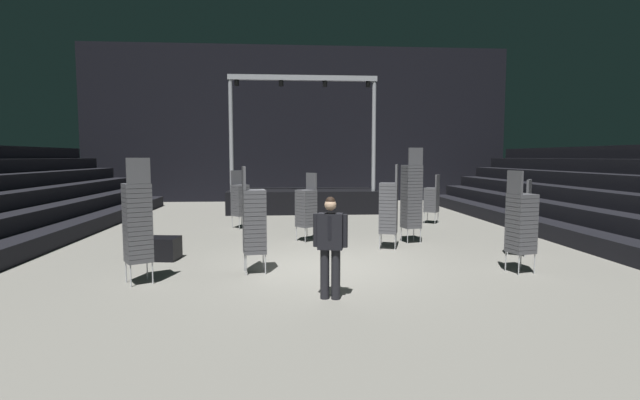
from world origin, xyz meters
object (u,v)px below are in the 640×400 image
at_px(chair_stack_front_left, 306,207).
at_px(chair_stack_mid_left, 521,222).
at_px(chair_stack_rear_right, 389,207).
at_px(chair_stack_aisle_left, 432,199).
at_px(chair_stack_mid_centre, 254,220).
at_px(chair_stack_rear_centre, 138,221).
at_px(chair_stack_rear_left, 240,199).
at_px(chair_stack_mid_right, 519,217).
at_px(man_with_tie, 330,242).
at_px(chair_stack_front_right, 412,196).
at_px(equipment_road_case, 158,248).
at_px(stage_riser, 302,198).

relative_size(chair_stack_front_left, chair_stack_mid_left, 0.92).
bearing_deg(chair_stack_rear_right, chair_stack_aisle_left, -12.52).
height_order(chair_stack_mid_centre, chair_stack_rear_centre, chair_stack_rear_centre).
height_order(chair_stack_rear_left, chair_stack_rear_right, chair_stack_rear_right).
bearing_deg(chair_stack_mid_right, chair_stack_front_left, 102.78).
bearing_deg(man_with_tie, chair_stack_aisle_left, -104.86).
height_order(chair_stack_mid_right, chair_stack_rear_right, chair_stack_rear_right).
bearing_deg(chair_stack_mid_left, chair_stack_rear_left, -150.11).
height_order(chair_stack_mid_centre, chair_stack_rear_left, chair_stack_mid_centre).
relative_size(chair_stack_front_right, chair_stack_aisle_left, 1.50).
relative_size(chair_stack_mid_right, equipment_road_case, 1.99).
distance_m(chair_stack_mid_centre, chair_stack_rear_right, 3.93).
distance_m(man_with_tie, chair_stack_aisle_left, 9.57).
distance_m(chair_stack_mid_left, chair_stack_aisle_left, 7.03).
relative_size(chair_stack_mid_right, chair_stack_rear_left, 0.95).
distance_m(chair_stack_front_left, chair_stack_front_right, 2.87).
xyz_separation_m(chair_stack_mid_right, equipment_road_case, (-8.38, 0.15, -0.65)).
relative_size(chair_stack_aisle_left, equipment_road_case, 1.90).
distance_m(man_with_tie, chair_stack_rear_right, 4.53).
distance_m(chair_stack_mid_right, chair_stack_rear_centre, 8.42).
bearing_deg(chair_stack_mid_right, chair_stack_aisle_left, 41.51).
bearing_deg(chair_stack_rear_centre, man_with_tie, -49.55).
height_order(chair_stack_front_left, chair_stack_aisle_left, chair_stack_front_left).
relative_size(chair_stack_front_right, chair_stack_rear_centre, 1.11).
bearing_deg(stage_riser, chair_stack_rear_right, -77.64).
height_order(chair_stack_mid_right, equipment_road_case, chair_stack_mid_right).
height_order(chair_stack_rear_right, equipment_road_case, chair_stack_rear_right).
distance_m(chair_stack_rear_left, chair_stack_rear_right, 5.56).
bearing_deg(stage_riser, chair_stack_aisle_left, -42.77).
bearing_deg(chair_stack_mid_left, chair_stack_mid_right, 139.83).
xyz_separation_m(stage_riser, chair_stack_mid_left, (3.94, -11.04, 0.45)).
bearing_deg(chair_stack_front_right, chair_stack_aisle_left, 52.26).
xyz_separation_m(stage_riser, chair_stack_rear_right, (1.84, -8.41, 0.49)).
bearing_deg(chair_stack_rear_right, chair_stack_rear_left, 64.08).
bearing_deg(chair_stack_rear_right, chair_stack_rear_centre, 135.92).
height_order(man_with_tie, chair_stack_mid_right, chair_stack_mid_right).
bearing_deg(chair_stack_front_left, man_with_tie, 144.52).
distance_m(chair_stack_mid_right, chair_stack_aisle_left, 5.40).
xyz_separation_m(chair_stack_front_left, chair_stack_rear_left, (-2.04, 2.56, 0.00)).
bearing_deg(chair_stack_mid_centre, equipment_road_case, -130.95).
bearing_deg(chair_stack_front_left, chair_stack_rear_centre, 104.74).
bearing_deg(chair_stack_front_right, man_with_tie, -130.78).
relative_size(chair_stack_front_left, chair_stack_mid_centre, 0.88).
relative_size(chair_stack_rear_right, chair_stack_rear_centre, 0.93).
xyz_separation_m(chair_stack_front_right, chair_stack_rear_centre, (-6.10, -3.70, -0.13)).
bearing_deg(equipment_road_case, chair_stack_rear_centre, -84.92).
bearing_deg(equipment_road_case, chair_stack_rear_right, 8.78).
bearing_deg(stage_riser, chair_stack_front_right, -70.80).
height_order(man_with_tie, equipment_road_case, man_with_tie).
height_order(chair_stack_mid_left, chair_stack_mid_centre, chair_stack_mid_centre).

